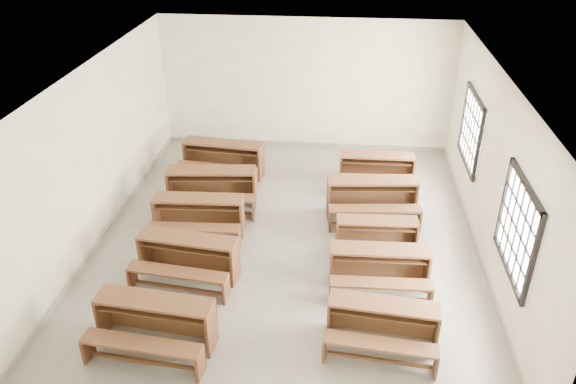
# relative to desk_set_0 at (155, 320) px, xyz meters

# --- Properties ---
(room) EXTENTS (8.50, 8.50, 3.20)m
(room) POSITION_rel_desk_set_0_xyz_m (1.71, 2.92, 1.70)
(room) COLOR gray
(room) RESTS_ON ground
(desk_set_0) EXTENTS (1.77, 1.04, 0.76)m
(desk_set_0) POSITION_rel_desk_set_0_xyz_m (0.00, 0.00, 0.00)
(desk_set_0) COLOR brown
(desk_set_0) RESTS_ON ground
(desk_set_1) EXTENTS (1.76, 1.05, 0.75)m
(desk_set_1) POSITION_rel_desk_set_0_xyz_m (0.06, 1.60, -0.01)
(desk_set_1) COLOR brown
(desk_set_1) RESTS_ON ground
(desk_set_2) EXTENTS (1.72, 0.95, 0.76)m
(desk_set_2) POSITION_rel_desk_set_0_xyz_m (-0.08, 2.92, -0.00)
(desk_set_2) COLOR brown
(desk_set_2) RESTS_ON ground
(desk_set_3) EXTENTS (1.88, 1.11, 0.81)m
(desk_set_3) POSITION_rel_desk_set_0_xyz_m (-0.06, 3.98, 0.03)
(desk_set_3) COLOR brown
(desk_set_3) RESTS_ON ground
(desk_set_4) EXTENTS (1.88, 1.12, 0.81)m
(desk_set_4) POSITION_rel_desk_set_0_xyz_m (-0.10, 5.33, 0.02)
(desk_set_4) COLOR brown
(desk_set_4) RESTS_ON ground
(desk_set_5) EXTENTS (1.64, 0.96, 0.71)m
(desk_set_5) POSITION_rel_desk_set_0_xyz_m (3.24, 0.32, -0.03)
(desk_set_5) COLOR brown
(desk_set_5) RESTS_ON ground
(desk_set_6) EXTENTS (1.64, 0.89, 0.72)m
(desk_set_6) POSITION_rel_desk_set_0_xyz_m (3.24, 1.65, -0.02)
(desk_set_6) COLOR brown
(desk_set_6) RESTS_ON ground
(desk_set_7) EXTENTS (1.48, 0.81, 0.65)m
(desk_set_7) POSITION_rel_desk_set_0_xyz_m (3.24, 2.66, -0.07)
(desk_set_7) COLOR brown
(desk_set_7) RESTS_ON ground
(desk_set_8) EXTENTS (1.85, 1.09, 0.79)m
(desk_set_8) POSITION_rel_desk_set_0_xyz_m (3.19, 3.91, 0.02)
(desk_set_8) COLOR brown
(desk_set_8) RESTS_ON ground
(desk_set_9) EXTENTS (1.62, 0.85, 0.72)m
(desk_set_9) POSITION_rel_desk_set_0_xyz_m (3.33, 5.22, -0.02)
(desk_set_9) COLOR brown
(desk_set_9) RESTS_ON ground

